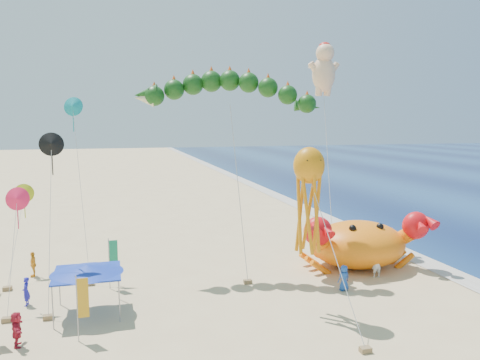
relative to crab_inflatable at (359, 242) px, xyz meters
name	(u,v)px	position (x,y,z in m)	size (l,w,h in m)	color
ground	(279,284)	(-6.66, -1.86, -1.79)	(320.00, 320.00, 0.00)	#D1B784
foam_strip	(440,269)	(5.34, -1.86, -1.78)	(320.00, 320.00, 0.00)	silver
crab_inflatable	(359,242)	(0.00, 0.00, 0.00)	(9.25, 5.84, 4.05)	orange
dragon_kite	(227,96)	(-9.02, 2.02, 10.16)	(12.35, 5.83, 13.29)	#103B10
cherub_kite	(324,68)	(0.40, 7.10, 12.82)	(2.79, 6.67, 16.68)	#FFC99B
octopus_kite	(309,192)	(-6.60, -6.14, 4.76)	(1.75, 6.01, 8.94)	orange
canopy_blue	(87,269)	(-18.08, -3.38, 0.66)	(3.78, 3.78, 2.71)	gray
feather_flags	(40,281)	(-20.46, -3.30, 0.23)	(8.46, 6.88, 3.20)	gray
beachgoers	(60,285)	(-19.72, -1.00, -0.91)	(26.53, 11.62, 1.89)	silver
small_kites	(18,177)	(-22.03, 1.24, 5.22)	(9.86, 10.25, 11.95)	#0C808C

